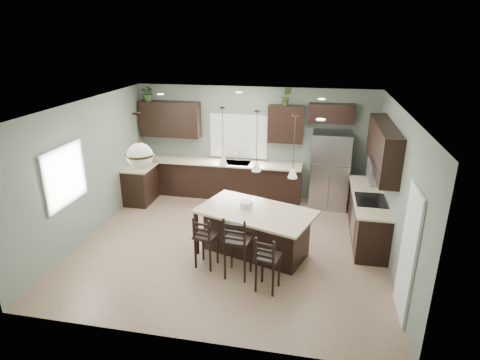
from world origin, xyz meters
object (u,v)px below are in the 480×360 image
serving_dish (246,205)px  bar_stool_center (238,246)px  kitchen_island (255,233)px  bar_stool_right (268,263)px  plant_back_left (148,93)px  refrigerator (330,170)px  bar_stool_left (206,241)px

serving_dish → bar_stool_center: 0.93m
kitchen_island → serving_dish: 0.57m
kitchen_island → bar_stool_right: 1.14m
bar_stool_center → plant_back_left: (-3.03, 3.61, 2.01)m
kitchen_island → bar_stool_right: size_ratio=2.08×
serving_dish → bar_stool_right: serving_dish is taller
refrigerator → bar_stool_left: size_ratio=1.82×
refrigerator → bar_stool_left: bearing=-124.2°
kitchen_island → refrigerator: bearing=81.2°
bar_stool_left → kitchen_island: bearing=46.9°
bar_stool_center → bar_stool_right: bar_stool_center is taller
bar_stool_left → plant_back_left: (-2.41, 3.41, 2.09)m
serving_dish → bar_stool_left: 1.01m
bar_stool_left → bar_stool_center: 0.66m
serving_dish → refrigerator: bearing=58.6°
kitchen_island → bar_stool_left: bar_stool_left is taller
kitchen_island → bar_stool_center: 0.80m
refrigerator → plant_back_left: size_ratio=4.68×
refrigerator → serving_dish: 3.01m
serving_dish → plant_back_left: plant_back_left is taller
kitchen_island → bar_stool_left: 0.99m
plant_back_left → bar_stool_center: bearing=-50.0°
bar_stool_center → bar_stool_left: bearing=169.1°
refrigerator → serving_dish: bearing=-121.4°
refrigerator → bar_stool_center: refrigerator is taller
refrigerator → serving_dish: refrigerator is taller
bar_stool_right → plant_back_left: size_ratio=2.58×
bar_stool_left → bar_stool_center: bearing=-6.2°
plant_back_left → serving_dish: bearing=-42.6°
bar_stool_right → bar_stool_left: bearing=170.1°
bar_stool_left → plant_back_left: bearing=136.5°
bar_stool_left → bar_stool_right: size_ratio=1.00×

